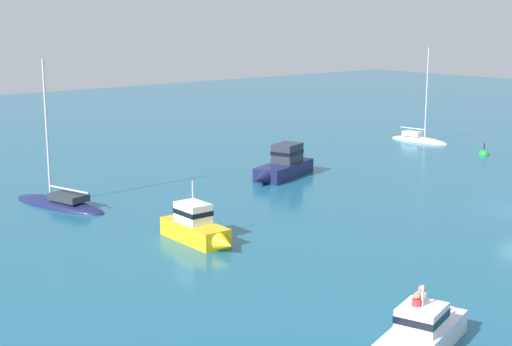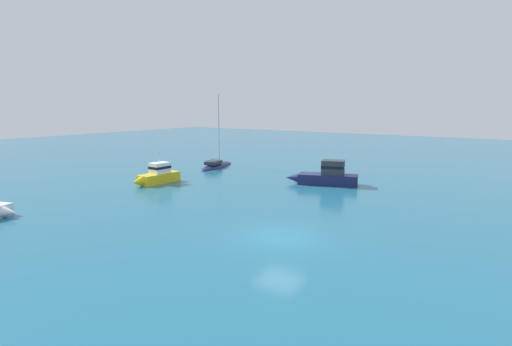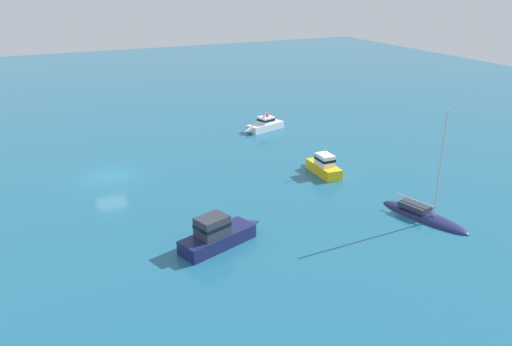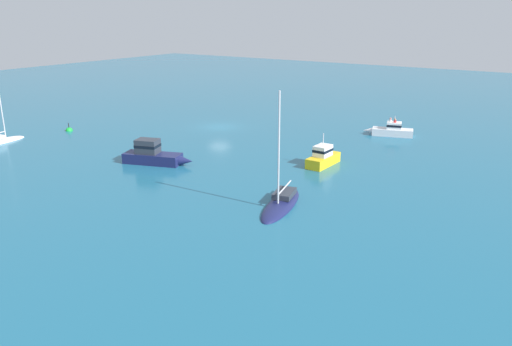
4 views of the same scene
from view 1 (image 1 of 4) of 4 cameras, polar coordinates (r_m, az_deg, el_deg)
The scene contains 6 objects.
cabin_cruiser at distance 35.93m, azimuth -4.52°, elevation -4.16°, with size 4.96×1.59×2.96m.
sailboat at distance 66.27m, azimuth 12.31°, elevation 2.50°, with size 5.56×1.94×8.46m.
powerboat at distance 50.10m, azimuth 2.10°, elevation 0.58°, with size 3.41×6.57×2.21m.
cabin_cruiser_1 at distance 25.51m, azimuth 12.72°, elevation -11.59°, with size 2.84×5.52×2.22m.
sailboat_1 at distance 44.14m, azimuth -14.76°, elevation -2.31°, with size 7.37×3.55×8.72m.
channel_buoy at distance 60.98m, azimuth 17.01°, elevation 1.33°, with size 0.80×0.80×1.32m.
Camera 1 is at (-20.93, 37.50, 10.64)m, focal length 52.35 mm.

